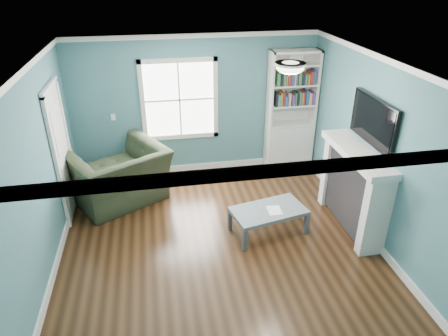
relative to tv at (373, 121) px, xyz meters
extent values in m
plane|color=black|center=(-2.20, -0.20, -1.72)|extent=(5.00, 5.00, 0.00)
plane|color=#406F7A|center=(-2.20, 2.30, -0.43)|extent=(4.50, 0.00, 4.50)
plane|color=#406F7A|center=(-2.20, -2.70, -0.43)|extent=(4.50, 0.00, 4.50)
plane|color=#406F7A|center=(-4.45, -0.20, -0.43)|extent=(0.00, 5.00, 5.00)
plane|color=#406F7A|center=(0.05, -0.20, -0.43)|extent=(0.00, 5.00, 5.00)
plane|color=white|center=(-2.20, -0.20, 0.88)|extent=(5.00, 5.00, 0.00)
cube|color=white|center=(-2.20, 2.28, -1.66)|extent=(4.50, 0.03, 0.12)
cube|color=white|center=(-4.44, -0.20, -1.66)|extent=(0.03, 5.00, 0.12)
cube|color=white|center=(0.03, -0.20, -1.66)|extent=(0.03, 5.00, 0.12)
cube|color=white|center=(-2.20, 2.28, 0.84)|extent=(4.50, 0.04, 0.08)
cube|color=white|center=(-2.20, -2.68, 0.84)|extent=(4.50, 0.04, 0.08)
cube|color=white|center=(-4.43, -0.20, 0.84)|extent=(0.04, 5.00, 0.08)
cube|color=white|center=(0.03, -0.20, 0.84)|extent=(0.04, 5.00, 0.08)
cube|color=white|center=(-2.50, 2.29, -0.27)|extent=(1.24, 0.01, 1.34)
cube|color=white|center=(-3.16, 2.28, -0.27)|extent=(0.08, 0.06, 1.50)
cube|color=white|center=(-1.84, 2.28, -0.27)|extent=(0.08, 0.06, 1.50)
cube|color=white|center=(-2.50, 2.28, -0.98)|extent=(1.40, 0.06, 0.08)
cube|color=white|center=(-2.50, 2.28, 0.44)|extent=(1.40, 0.06, 0.08)
cube|color=white|center=(-2.50, 2.28, -0.27)|extent=(1.24, 0.03, 0.03)
cube|color=white|center=(-2.50, 2.28, -0.27)|extent=(0.03, 0.03, 1.34)
cube|color=silver|center=(-0.43, 2.10, -1.27)|extent=(0.90, 0.35, 0.90)
cube|color=silver|center=(-0.86, 2.10, -0.12)|extent=(0.04, 0.35, 1.40)
cube|color=silver|center=(0.00, 2.10, -0.12)|extent=(0.04, 0.35, 1.40)
cube|color=silver|center=(-0.43, 2.26, -0.12)|extent=(0.90, 0.02, 1.40)
cube|color=silver|center=(-0.43, 2.10, 0.55)|extent=(0.90, 0.35, 0.04)
cube|color=silver|center=(-0.43, 2.10, -0.80)|extent=(0.84, 0.33, 0.03)
cube|color=silver|center=(-0.43, 2.10, -0.42)|extent=(0.84, 0.33, 0.03)
cube|color=silver|center=(-0.43, 2.10, -0.04)|extent=(0.84, 0.33, 0.03)
cube|color=silver|center=(-0.43, 2.10, 0.32)|extent=(0.84, 0.33, 0.03)
cube|color=black|center=(-0.43, 2.08, -0.30)|extent=(0.70, 0.25, 0.22)
cube|color=teal|center=(-0.43, 2.08, 0.08)|extent=(0.70, 0.25, 0.22)
cylinder|color=beige|center=(-0.43, 2.05, 0.46)|extent=(0.26, 0.06, 0.26)
cube|color=black|center=(-0.11, 0.00, -1.12)|extent=(0.30, 1.20, 1.10)
cube|color=black|center=(-0.13, 0.00, -1.32)|extent=(0.22, 0.65, 0.70)
cube|color=silver|center=(-0.13, -0.67, -1.12)|extent=(0.36, 0.16, 1.20)
cube|color=silver|center=(-0.13, 0.67, -1.12)|extent=(0.36, 0.16, 1.20)
cube|color=silver|center=(-0.15, 0.00, -0.47)|extent=(0.44, 1.58, 0.10)
cube|color=black|center=(0.00, 0.00, 0.00)|extent=(0.06, 1.10, 0.65)
cube|color=silver|center=(-4.43, 1.20, -0.70)|extent=(0.04, 0.80, 2.05)
cube|color=white|center=(-4.42, 0.75, -0.70)|extent=(0.05, 0.08, 2.13)
cube|color=white|center=(-4.42, 1.65, -0.70)|extent=(0.05, 0.08, 2.13)
cube|color=white|center=(-4.42, 1.20, 0.36)|extent=(0.05, 0.98, 0.08)
sphere|color=#BF8C3F|center=(-4.37, 1.50, -0.77)|extent=(0.07, 0.07, 0.07)
ellipsoid|color=white|center=(-1.30, -0.10, 0.82)|extent=(0.34, 0.34, 0.15)
cylinder|color=white|center=(-1.30, -0.10, 0.86)|extent=(0.38, 0.38, 0.03)
cube|color=white|center=(-3.70, 2.28, -0.52)|extent=(0.08, 0.01, 0.12)
imported|color=#232B1B|center=(-3.65, 1.40, -1.08)|extent=(1.75, 1.56, 1.28)
cube|color=#494F58|center=(-1.85, -0.30, -1.56)|extent=(0.07, 0.07, 0.34)
cube|color=#494F58|center=(-0.85, -0.09, -1.56)|extent=(0.07, 0.07, 0.34)
cube|color=#494F58|center=(-1.97, 0.22, -1.56)|extent=(0.07, 0.07, 0.34)
cube|color=#494F58|center=(-0.96, 0.44, -1.56)|extent=(0.07, 0.07, 0.34)
cube|color=#4E5E65|center=(-1.41, 0.07, -1.36)|extent=(1.19, 0.81, 0.06)
cube|color=white|center=(-1.33, 0.02, -1.33)|extent=(0.21, 0.26, 0.00)
camera|label=1|loc=(-2.96, -4.72, 1.96)|focal=32.00mm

